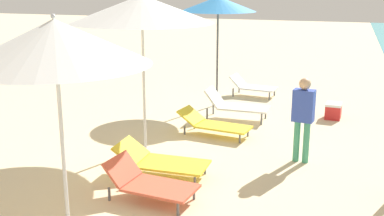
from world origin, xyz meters
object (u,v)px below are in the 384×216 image
object	(u,v)px
lounger_fourth_shoreside	(214,124)
cooler_box	(333,111)
umbrella_fourth	(142,9)
lounger_farthest_shoreside	(253,86)
lounger_fourth_inland	(161,161)
umbrella_third	(55,42)
person_walking_mid	(303,112)
lounger_farthest_inland	(235,105)
umbrella_farthest	(218,4)
lounger_third_shoreside	(149,182)

from	to	relation	value
lounger_fourth_shoreside	cooler_box	xyz separation A→B (m)	(2.32, 2.05, -0.07)
umbrella_fourth	lounger_farthest_shoreside	distance (m)	5.46
lounger_fourth_shoreside	lounger_fourth_inland	size ratio (longest dim) A/B	1.04
umbrella_third	lounger_fourth_shoreside	size ratio (longest dim) A/B	1.76
lounger_fourth_inland	person_walking_mid	distance (m)	2.60
umbrella_fourth	person_walking_mid	bearing A→B (deg)	3.30
lounger_fourth_inland	lounger_farthest_inland	xyz separation A→B (m)	(0.41, 3.62, 0.07)
umbrella_third	lounger_farthest_shoreside	distance (m)	8.22
lounger_fourth_inland	lounger_farthest_shoreside	world-z (taller)	lounger_farthest_shoreside
person_walking_mid	cooler_box	xyz separation A→B (m)	(0.45, 3.03, -0.72)
umbrella_farthest	lounger_farthest_inland	world-z (taller)	umbrella_farthest
lounger_fourth_shoreside	person_walking_mid	size ratio (longest dim) A/B	1.03
umbrella_fourth	cooler_box	size ratio (longest dim) A/B	6.45
umbrella_farthest	lounger_fourth_inland	bearing A→B (deg)	-86.15
lounger_third_shoreside	lounger_fourth_shoreside	xyz separation A→B (m)	(0.10, 3.20, -0.02)
lounger_third_shoreside	lounger_farthest_shoreside	bearing A→B (deg)	94.63
umbrella_fourth	lounger_farthest_inland	xyz separation A→B (m)	(1.19, 2.43, -2.28)
umbrella_fourth	lounger_fourth_shoreside	xyz separation A→B (m)	(1.04, 1.14, -2.37)
umbrella_fourth	cooler_box	world-z (taller)	umbrella_fourth
lounger_farthest_inland	lounger_fourth_inland	bearing A→B (deg)	-95.87
lounger_fourth_inland	lounger_third_shoreside	bearing A→B (deg)	-80.14
lounger_farthest_inland	person_walking_mid	world-z (taller)	person_walking_mid
umbrella_third	lounger_fourth_shoreside	xyz separation A→B (m)	(0.82, 4.23, -2.16)
umbrella_third	lounger_third_shoreside	world-z (taller)	umbrella_third
lounger_farthest_shoreside	cooler_box	bearing A→B (deg)	-28.64
umbrella_third	lounger_farthest_shoreside	bearing A→B (deg)	83.26
umbrella_fourth	lounger_farthest_inland	size ratio (longest dim) A/B	2.03
lounger_farthest_inland	umbrella_farthest	bearing A→B (deg)	123.67
umbrella_third	umbrella_farthest	world-z (taller)	umbrella_farthest
lounger_third_shoreside	lounger_fourth_shoreside	bearing A→B (deg)	94.60
lounger_fourth_shoreside	lounger_farthest_shoreside	size ratio (longest dim) A/B	1.19
lounger_farthest_inland	umbrella_third	bearing A→B (deg)	-99.44
lounger_farthest_shoreside	cooler_box	distance (m)	2.73
lounger_fourth_inland	umbrella_farthest	world-z (taller)	umbrella_farthest
lounger_fourth_inland	lounger_farthest_inland	size ratio (longest dim) A/B	1.05
umbrella_third	lounger_farthest_shoreside	world-z (taller)	umbrella_third
lounger_fourth_shoreside	umbrella_farthest	size ratio (longest dim) A/B	0.56
umbrella_fourth	lounger_fourth_shoreside	size ratio (longest dim) A/B	1.87
lounger_fourth_inland	person_walking_mid	world-z (taller)	person_walking_mid
umbrella_fourth	lounger_fourth_inland	xyz separation A→B (m)	(0.78, -1.19, -2.35)
lounger_fourth_inland	umbrella_third	bearing A→B (deg)	-107.14
umbrella_third	person_walking_mid	bearing A→B (deg)	50.44
umbrella_farthest	person_walking_mid	distance (m)	4.48
umbrella_farthest	cooler_box	world-z (taller)	umbrella_farthest
umbrella_third	umbrella_fourth	size ratio (longest dim) A/B	0.94
umbrella_fourth	cooler_box	xyz separation A→B (m)	(3.36, 3.19, -2.43)
lounger_farthest_shoreside	person_walking_mid	bearing A→B (deg)	-61.88
umbrella_farthest	person_walking_mid	size ratio (longest dim) A/B	1.84
lounger_fourth_inland	lounger_farthest_shoreside	distance (m)	6.00
umbrella_third	person_walking_mid	distance (m)	4.48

